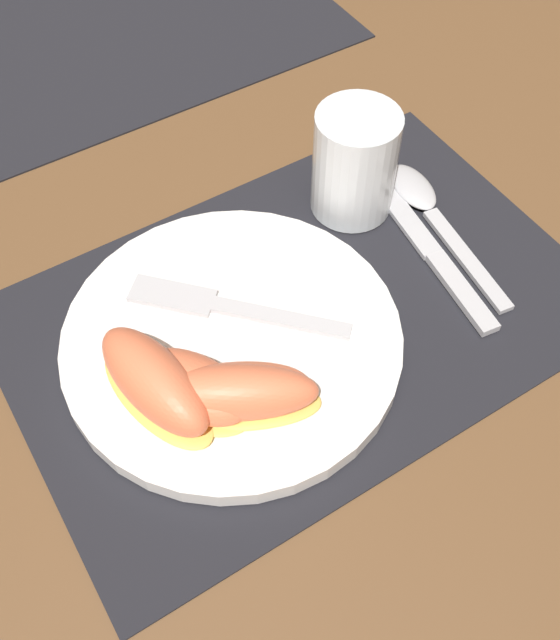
{
  "coord_description": "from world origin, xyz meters",
  "views": [
    {
      "loc": [
        -0.21,
        -0.3,
        0.5
      ],
      "look_at": [
        -0.03,
        -0.01,
        0.02
      ],
      "focal_mm": 42.0,
      "sensor_mm": 36.0,
      "label": 1
    }
  ],
  "objects": [
    {
      "name": "fork",
      "position": [
        -0.06,
        0.03,
        0.02
      ],
      "size": [
        0.14,
        0.15,
        0.0
      ],
      "color": "#BCBCC1",
      "rests_on": "plate"
    },
    {
      "name": "placemat",
      "position": [
        0.0,
        0.0,
        0.0
      ],
      "size": [
        0.47,
        0.31,
        0.0
      ],
      "color": "black",
      "rests_on": "ground_plane"
    },
    {
      "name": "citrus_wedge_3",
      "position": [
        -0.1,
        -0.06,
        0.04
      ],
      "size": [
        0.13,
        0.11,
        0.04
      ],
      "color": "#F7C656",
      "rests_on": "plate"
    },
    {
      "name": "juice_glass",
      "position": [
        0.11,
        0.08,
        0.05
      ],
      "size": [
        0.07,
        0.07,
        0.1
      ],
      "color": "silver",
      "rests_on": "placemat"
    },
    {
      "name": "plate",
      "position": [
        -0.07,
        0.0,
        0.01
      ],
      "size": [
        0.27,
        0.27,
        0.02
      ],
      "color": "white",
      "rests_on": "placemat"
    },
    {
      "name": "ground_plane",
      "position": [
        0.0,
        0.0,
        0.0
      ],
      "size": [
        3.0,
        3.0,
        0.0
      ],
      "primitive_type": "plane",
      "color": "brown"
    },
    {
      "name": "knife",
      "position": [
        0.13,
        0.0,
        0.01
      ],
      "size": [
        0.05,
        0.22,
        0.01
      ],
      "color": "#BCBCC1",
      "rests_on": "placemat"
    },
    {
      "name": "citrus_wedge_1",
      "position": [
        -0.12,
        -0.04,
        0.04
      ],
      "size": [
        0.09,
        0.11,
        0.04
      ],
      "color": "#F7C656",
      "rests_on": "plate"
    },
    {
      "name": "citrus_wedge_2",
      "position": [
        -0.1,
        -0.05,
        0.03
      ],
      "size": [
        0.13,
        0.09,
        0.03
      ],
      "color": "#F7C656",
      "rests_on": "plate"
    },
    {
      "name": "citrus_wedge_0",
      "position": [
        -0.14,
        -0.02,
        0.04
      ],
      "size": [
        0.07,
        0.12,
        0.05
      ],
      "color": "#F7C656",
      "rests_on": "plate"
    },
    {
      "name": "spoon",
      "position": [
        0.16,
        0.04,
        0.01
      ],
      "size": [
        0.05,
        0.19,
        0.01
      ],
      "color": "#BCBCC1",
      "rests_on": "placemat"
    },
    {
      "name": "placemat_far",
      "position": [
        0.05,
        0.44,
        0.0
      ],
      "size": [
        0.47,
        0.31,
        0.0
      ],
      "color": "black",
      "rests_on": "ground_plane"
    }
  ]
}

